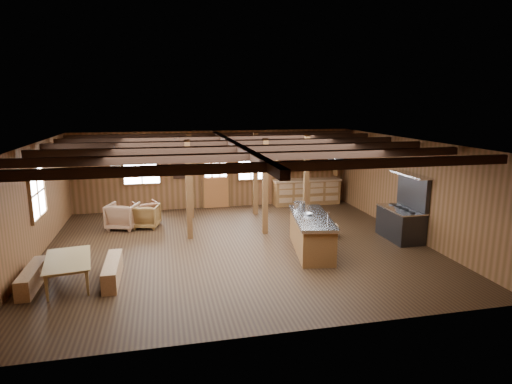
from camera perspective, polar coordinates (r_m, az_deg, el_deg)
room at (r=11.23m, az=-2.52°, el=-0.48°), size 10.04×9.04×2.84m
ceiling_joists at (r=11.19m, az=-2.74°, el=6.12°), size 9.80×8.82×0.18m
timber_posts at (r=13.32m, az=-1.88°, el=1.51°), size 3.95×2.35×2.80m
back_door at (r=15.64m, az=-5.35°, el=1.10°), size 1.02×0.08×2.15m
window_back_left at (r=15.43m, az=-15.04°, el=3.30°), size 1.32×0.06×1.32m
window_back_right at (r=15.74m, az=-0.70°, el=3.88°), size 1.02×0.06×1.32m
window_left at (r=11.92m, az=-27.19°, el=-0.10°), size 0.14×1.24×1.32m
notice_boards at (r=15.41m, az=-10.95°, el=3.63°), size 1.08×0.03×0.90m
back_counter at (r=16.23m, az=6.77°, el=0.46°), size 2.55×0.60×2.45m
pendant_lamps at (r=11.91m, az=-14.17°, el=4.04°), size 1.86×2.36×0.66m
pot_rack at (r=12.18m, az=10.80°, el=4.52°), size 0.41×3.00×0.42m
kitchen_island at (r=11.19m, az=7.38°, el=-5.50°), size 1.29×2.61×1.20m
step_stool at (r=12.51m, az=9.98°, el=-5.11°), size 0.46×0.36×0.37m
commercial_range at (r=12.73m, az=18.94°, el=-3.29°), size 0.79×1.51×1.86m
dining_table at (r=10.05m, az=-23.52°, el=-9.68°), size 1.13×1.73×0.57m
bench_wall at (r=10.25m, az=-27.66°, el=-10.09°), size 0.29×1.53×0.42m
bench_aisle at (r=9.94m, az=-18.58°, el=-9.93°), size 0.30×1.60×0.44m
armchair_a at (r=14.30m, az=-14.48°, el=-2.54°), size 0.90×0.92×0.66m
armchair_b at (r=13.62m, az=-14.44°, el=-3.13°), size 0.92×0.94×0.72m
armchair_c at (r=13.69m, az=-17.32°, el=-3.06°), size 1.07×1.08×0.79m
counter_pot at (r=11.72m, az=5.80°, el=-1.82°), size 0.32×0.32×0.19m
bowl at (r=11.15m, az=6.93°, el=-2.93°), size 0.30×0.30×0.06m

